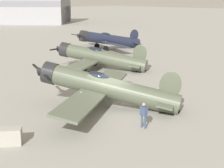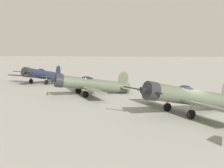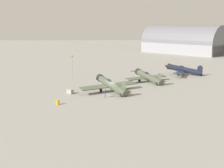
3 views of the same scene
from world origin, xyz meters
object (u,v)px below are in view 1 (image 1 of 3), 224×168
(airplane_far_line, at_px, (108,40))
(airplane_foreground, at_px, (105,87))
(equipment_crate, at_px, (9,136))
(airplane_mid_apron, at_px, (99,57))
(ground_crew_mechanic, at_px, (144,113))

(airplane_far_line, bearing_deg, airplane_foreground, 64.39)
(airplane_foreground, bearing_deg, equipment_crate, 66.76)
(airplane_mid_apron, distance_m, equipment_crate, 21.41)
(ground_crew_mechanic, bearing_deg, equipment_crate, 156.58)
(airplane_mid_apron, xyz_separation_m, ground_crew_mechanic, (10.66, 15.42, -0.38))
(airplane_mid_apron, xyz_separation_m, equipment_crate, (17.78, 11.89, -0.90))
(airplane_foreground, relative_size, airplane_far_line, 0.95)
(airplane_foreground, height_order, ground_crew_mechanic, airplane_foreground)
(equipment_crate, bearing_deg, ground_crew_mechanic, 153.67)
(airplane_foreground, distance_m, airplane_mid_apron, 14.28)
(airplane_foreground, height_order, airplane_far_line, airplane_foreground)
(airplane_foreground, height_order, airplane_mid_apron, airplane_foreground)
(airplane_foreground, relative_size, ground_crew_mechanic, 7.69)
(ground_crew_mechanic, bearing_deg, airplane_mid_apron, 58.25)
(airplane_mid_apron, bearing_deg, equipment_crate, 96.14)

